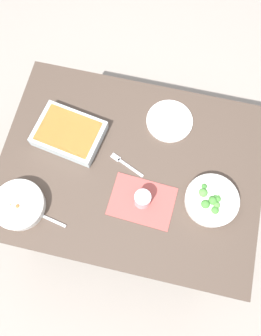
{
  "coord_description": "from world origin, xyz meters",
  "views": [
    {
      "loc": [
        -0.11,
        0.48,
        2.24
      ],
      "look_at": [
        0.0,
        0.0,
        0.74
      ],
      "focal_mm": 37.13,
      "sensor_mm": 36.0,
      "label": 1
    }
  ],
  "objects_px": {
    "broccoli_bowl": "(211,200)",
    "baking_dish": "(69,133)",
    "drink_cup": "(142,199)",
    "side_plate": "(170,121)",
    "stew_bowl": "(19,205)",
    "fork_on_table": "(125,164)",
    "spoon_by_stew": "(43,216)"
  },
  "relations": [
    {
      "from": "side_plate",
      "to": "spoon_by_stew",
      "type": "bearing_deg",
      "value": 51.59
    },
    {
      "from": "stew_bowl",
      "to": "spoon_by_stew",
      "type": "distance_m",
      "value": 0.11
    },
    {
      "from": "drink_cup",
      "to": "side_plate",
      "type": "distance_m",
      "value": 0.41
    },
    {
      "from": "broccoli_bowl",
      "to": "side_plate",
      "type": "xyz_separation_m",
      "value": [
        0.25,
        -0.34,
        -0.02
      ]
    },
    {
      "from": "stew_bowl",
      "to": "side_plate",
      "type": "relative_size",
      "value": 1.02
    },
    {
      "from": "broccoli_bowl",
      "to": "baking_dish",
      "type": "relative_size",
      "value": 0.71
    },
    {
      "from": "drink_cup",
      "to": "side_plate",
      "type": "relative_size",
      "value": 0.39
    },
    {
      "from": "drink_cup",
      "to": "baking_dish",
      "type": "bearing_deg",
      "value": -30.15
    },
    {
      "from": "stew_bowl",
      "to": "baking_dish",
      "type": "bearing_deg",
      "value": -107.42
    },
    {
      "from": "baking_dish",
      "to": "fork_on_table",
      "type": "xyz_separation_m",
      "value": [
        -0.28,
        0.08,
        -0.03
      ]
    },
    {
      "from": "spoon_by_stew",
      "to": "fork_on_table",
      "type": "height_order",
      "value": "spoon_by_stew"
    },
    {
      "from": "broccoli_bowl",
      "to": "baking_dish",
      "type": "height_order",
      "value": "broccoli_bowl"
    },
    {
      "from": "baking_dish",
      "to": "drink_cup",
      "type": "height_order",
      "value": "drink_cup"
    },
    {
      "from": "baking_dish",
      "to": "fork_on_table",
      "type": "distance_m",
      "value": 0.29
    },
    {
      "from": "baking_dish",
      "to": "drink_cup",
      "type": "distance_m",
      "value": 0.46
    },
    {
      "from": "side_plate",
      "to": "fork_on_table",
      "type": "relative_size",
      "value": 1.3
    },
    {
      "from": "broccoli_bowl",
      "to": "drink_cup",
      "type": "bearing_deg",
      "value": 12.36
    },
    {
      "from": "drink_cup",
      "to": "broccoli_bowl",
      "type": "bearing_deg",
      "value": -167.64
    },
    {
      "from": "stew_bowl",
      "to": "broccoli_bowl",
      "type": "height_order",
      "value": "broccoli_bowl"
    },
    {
      "from": "baking_dish",
      "to": "drink_cup",
      "type": "xyz_separation_m",
      "value": [
        -0.4,
        0.23,
        0.0
      ]
    },
    {
      "from": "stew_bowl",
      "to": "fork_on_table",
      "type": "distance_m",
      "value": 0.5
    },
    {
      "from": "side_plate",
      "to": "stew_bowl",
      "type": "bearing_deg",
      "value": 44.62
    },
    {
      "from": "drink_cup",
      "to": "side_plate",
      "type": "xyz_separation_m",
      "value": [
        -0.04,
        -0.41,
        -0.03
      ]
    },
    {
      "from": "broccoli_bowl",
      "to": "spoon_by_stew",
      "type": "bearing_deg",
      "value": 17.8
    },
    {
      "from": "broccoli_bowl",
      "to": "baking_dish",
      "type": "distance_m",
      "value": 0.71
    },
    {
      "from": "stew_bowl",
      "to": "fork_on_table",
      "type": "relative_size",
      "value": 1.32
    },
    {
      "from": "drink_cup",
      "to": "fork_on_table",
      "type": "xyz_separation_m",
      "value": [
        0.11,
        -0.15,
        -0.04
      ]
    },
    {
      "from": "baking_dish",
      "to": "fork_on_table",
      "type": "bearing_deg",
      "value": 164.64
    },
    {
      "from": "stew_bowl",
      "to": "fork_on_table",
      "type": "height_order",
      "value": "stew_bowl"
    },
    {
      "from": "side_plate",
      "to": "broccoli_bowl",
      "type": "bearing_deg",
      "value": 125.79
    },
    {
      "from": "stew_bowl",
      "to": "broccoli_bowl",
      "type": "xyz_separation_m",
      "value": [
        -0.81,
        -0.2,
        -0.0
      ]
    },
    {
      "from": "side_plate",
      "to": "baking_dish",
      "type": "bearing_deg",
      "value": 22.07
    }
  ]
}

